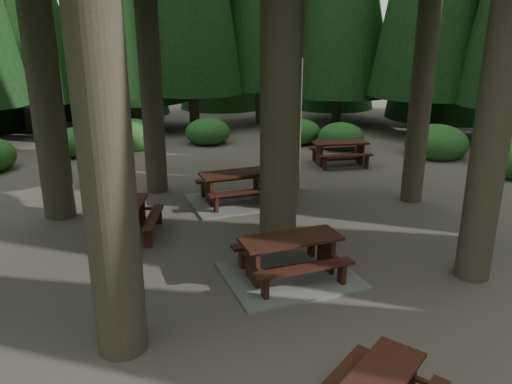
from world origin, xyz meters
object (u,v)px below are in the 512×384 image
object	(u,v)px
picnic_table_c	(237,191)
picnic_table_d	(340,149)
picnic_table_a	(290,263)
picnic_table_b	(127,215)

from	to	relation	value
picnic_table_c	picnic_table_d	xyz separation A→B (m)	(4.67, 3.07, 0.24)
picnic_table_a	picnic_table_c	distance (m)	4.74
picnic_table_d	picnic_table_c	bearing A→B (deg)	-140.74
picnic_table_b	picnic_table_d	xyz separation A→B (m)	(7.77, 4.71, 0.05)
picnic_table_a	picnic_table_b	size ratio (longest dim) A/B	1.27
picnic_table_a	picnic_table_d	world-z (taller)	picnic_table_a
picnic_table_a	picnic_table_d	xyz separation A→B (m)	(4.77, 7.81, 0.26)
picnic_table_c	picnic_table_d	bearing A→B (deg)	29.02
picnic_table_b	picnic_table_d	world-z (taller)	picnic_table_d
picnic_table_c	picnic_table_d	world-z (taller)	picnic_table_c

